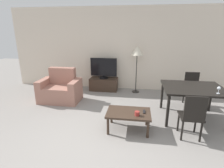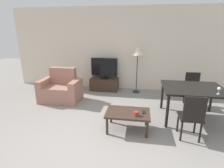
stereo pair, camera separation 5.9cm
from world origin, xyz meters
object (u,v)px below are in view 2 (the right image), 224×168
(coffee_table, at_px, (128,114))
(dining_table, at_px, (193,91))
(tv_stand, at_px, (105,84))
(remote_primary, at_px, (143,112))
(cup_white_near, at_px, (136,114))
(wine_glass_left, at_px, (219,89))
(dining_chair_near, at_px, (192,115))
(dining_chair_far, at_px, (192,88))
(tv, at_px, (104,68))
(armchair, at_px, (61,90))
(floor_lamp, at_px, (138,52))

(coffee_table, xyz_separation_m, dining_table, (1.38, 0.70, 0.33))
(tv_stand, xyz_separation_m, remote_primary, (1.27, -2.35, 0.20))
(cup_white_near, bearing_deg, wine_glass_left, 16.63)
(tv_stand, xyz_separation_m, dining_chair_near, (2.12, -2.54, 0.28))
(remote_primary, bearing_deg, cup_white_near, -129.03)
(coffee_table, bearing_deg, cup_white_near, -37.54)
(coffee_table, height_order, dining_chair_near, dining_chair_near)
(dining_chair_far, bearing_deg, wine_glass_left, -83.83)
(tv, bearing_deg, coffee_table, -67.95)
(coffee_table, xyz_separation_m, remote_primary, (0.30, 0.04, 0.06))
(armchair, xyz_separation_m, remote_primary, (2.32, -1.24, 0.08))
(dining_table, relative_size, remote_primary, 8.63)
(armchair, distance_m, floor_lamp, 2.57)
(dining_table, distance_m, remote_primary, 1.29)
(tv_stand, bearing_deg, coffee_table, -67.97)
(tv_stand, bearing_deg, dining_chair_far, -18.19)
(coffee_table, height_order, floor_lamp, floor_lamp)
(dining_table, height_order, remote_primary, dining_table)
(floor_lamp, height_order, remote_primary, floor_lamp)
(dining_chair_far, bearing_deg, armchair, -175.70)
(floor_lamp, xyz_separation_m, cup_white_near, (0.06, -2.46, -0.88))
(armchair, xyz_separation_m, dining_chair_near, (3.17, -1.42, 0.16))
(armchair, bearing_deg, wine_glass_left, -14.04)
(tv, bearing_deg, tv_stand, 90.00)
(coffee_table, bearing_deg, tv, 112.05)
(floor_lamp, height_order, cup_white_near, floor_lamp)
(armchair, relative_size, remote_primary, 7.42)
(cup_white_near, distance_m, wine_glass_left, 1.69)
(tv, bearing_deg, armchair, -133.11)
(tv_stand, xyz_separation_m, floor_lamp, (1.08, -0.06, 1.11))
(dining_chair_near, bearing_deg, coffee_table, 172.90)
(armchair, xyz_separation_m, floor_lamp, (2.12, 1.06, 0.99))
(tv, distance_m, dining_table, 2.89)
(armchair, bearing_deg, tv, 46.89)
(armchair, relative_size, dining_chair_far, 1.26)
(tv_stand, relative_size, cup_white_near, 9.97)
(armchair, xyz_separation_m, cup_white_near, (2.18, -1.41, 0.11))
(coffee_table, distance_m, floor_lamp, 2.53)
(dining_chair_far, bearing_deg, tv, 161.86)
(dining_chair_far, xyz_separation_m, floor_lamp, (-1.50, 0.79, 0.83))
(wine_glass_left, bearing_deg, dining_chair_far, 96.17)
(coffee_table, relative_size, remote_primary, 5.79)
(cup_white_near, bearing_deg, dining_table, 34.46)
(wine_glass_left, bearing_deg, floor_lamp, 129.25)
(dining_table, height_order, dining_chair_near, dining_chair_near)
(armchair, height_order, wine_glass_left, armchair)
(dining_chair_near, distance_m, dining_chair_far, 1.75)
(tv, distance_m, floor_lamp, 1.21)
(tv_stand, xyz_separation_m, coffee_table, (0.97, -2.40, 0.14))
(remote_primary, distance_m, wine_glass_left, 1.53)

